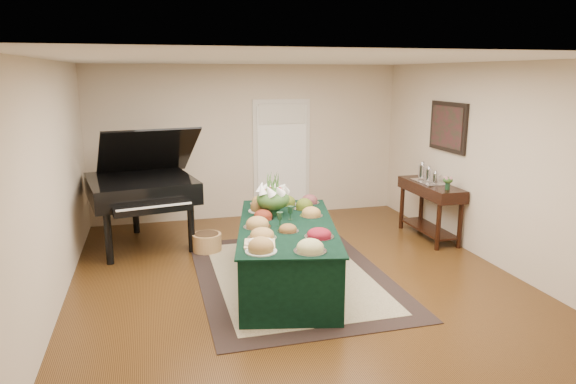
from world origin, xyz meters
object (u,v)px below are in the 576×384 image
object	(u,v)px
floral_centerpiece	(273,195)
grand_piano	(142,187)
buffet_table	(287,254)
mahogany_sideboard	(430,196)

from	to	relation	value
floral_centerpiece	grand_piano	world-z (taller)	grand_piano
buffet_table	floral_centerpiece	world-z (taller)	floral_centerpiece
floral_centerpiece	mahogany_sideboard	xyz separation A→B (m)	(2.71, 0.74, -0.35)
floral_centerpiece	grand_piano	size ratio (longest dim) A/B	0.22
grand_piano	buffet_table	bearing A→B (deg)	-49.60
buffet_table	mahogany_sideboard	xyz separation A→B (m)	(2.64, 1.20, 0.29)
buffet_table	grand_piano	world-z (taller)	grand_piano
grand_piano	mahogany_sideboard	world-z (taller)	grand_piano
buffet_table	mahogany_sideboard	bearing A→B (deg)	24.46
floral_centerpiece	buffet_table	bearing A→B (deg)	-82.51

